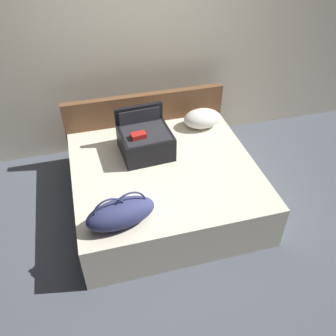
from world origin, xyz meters
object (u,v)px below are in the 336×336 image
Objects in this scene: bed at (165,186)px; pillow_near_headboard at (202,119)px; duffel_bag at (121,213)px; hard_case_large at (145,140)px.

bed is 4.29× the size of pillow_near_headboard.
duffel_bag is at bearing -132.69° from pillow_near_headboard.
duffel_bag is (-0.40, -0.90, -0.03)m from hard_case_large.
pillow_near_headboard is at bearing 19.70° from hard_case_large.
hard_case_large reaches higher than bed.
hard_case_large is at bearing -156.52° from pillow_near_headboard.
hard_case_large is 0.99m from duffel_bag.
duffel_bag reaches higher than bed.
bed is at bearing -134.26° from pillow_near_headboard.
hard_case_large is (-0.13, 0.30, 0.40)m from bed.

